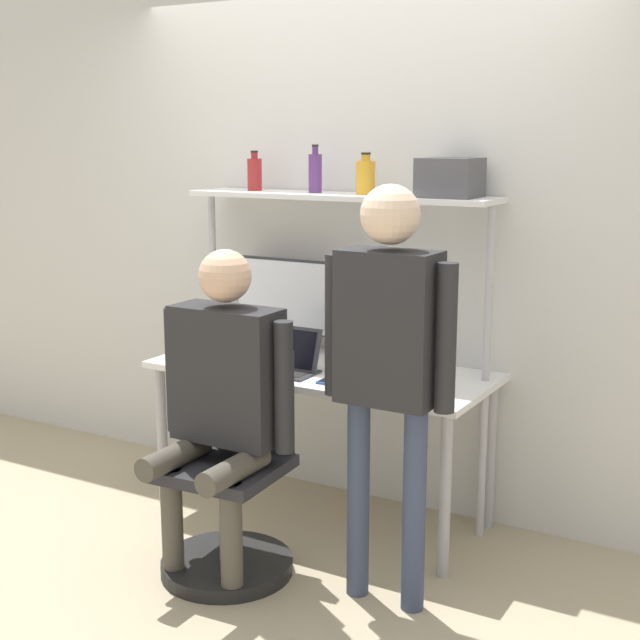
# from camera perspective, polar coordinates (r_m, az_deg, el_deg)

# --- Properties ---
(ground_plane) EXTENTS (12.00, 12.00, 0.00)m
(ground_plane) POSITION_cam_1_polar(r_m,az_deg,el_deg) (4.19, -2.45, -14.07)
(ground_plane) COLOR tan
(wall_back) EXTENTS (8.00, 0.06, 2.70)m
(wall_back) POSITION_cam_1_polar(r_m,az_deg,el_deg) (4.44, 2.47, 5.56)
(wall_back) COLOR silver
(wall_back) RESTS_ON ground_plane
(desk) EXTENTS (1.63, 0.68, 0.75)m
(desk) POSITION_cam_1_polar(r_m,az_deg,el_deg) (4.25, 0.08, -4.12)
(desk) COLOR white
(desk) RESTS_ON ground_plane
(shelf_unit) EXTENTS (1.55, 0.31, 1.56)m
(shelf_unit) POSITION_cam_1_polar(r_m,az_deg,el_deg) (4.26, 1.24, 5.36)
(shelf_unit) COLOR white
(shelf_unit) RESTS_ON ground_plane
(monitor) EXTENTS (0.54, 0.22, 0.48)m
(monitor) POSITION_cam_1_polar(r_m,az_deg,el_deg) (4.50, -2.46, 1.22)
(monitor) COLOR #333338
(monitor) RESTS_ON desk
(laptop) EXTENTS (0.34, 0.21, 0.20)m
(laptop) POSITION_cam_1_polar(r_m,az_deg,el_deg) (4.15, -2.32, -2.51)
(laptop) COLOR #333338
(laptop) RESTS_ON desk
(cell_phone) EXTENTS (0.07, 0.15, 0.01)m
(cell_phone) POSITION_cam_1_polar(r_m,az_deg,el_deg) (3.99, 0.69, -3.85)
(cell_phone) COLOR #264C8C
(cell_phone) RESTS_ON desk
(office_chair) EXTENTS (0.56, 0.56, 0.94)m
(office_chair) POSITION_cam_1_polar(r_m,az_deg,el_deg) (3.87, -5.72, -11.64)
(office_chair) COLOR black
(office_chair) RESTS_ON ground_plane
(person_seated) EXTENTS (0.63, 0.47, 1.38)m
(person_seated) POSITION_cam_1_polar(r_m,az_deg,el_deg) (3.66, -6.27, -4.23)
(person_seated) COLOR #4C473D
(person_seated) RESTS_ON ground_plane
(person_standing) EXTENTS (0.54, 0.22, 1.65)m
(person_standing) POSITION_cam_1_polar(r_m,az_deg,el_deg) (3.36, 4.39, -1.56)
(person_standing) COLOR #38425B
(person_standing) RESTS_ON ground_plane
(bottle_amber) EXTENTS (0.09, 0.09, 0.19)m
(bottle_amber) POSITION_cam_1_polar(r_m,az_deg,el_deg) (4.18, 2.94, 9.15)
(bottle_amber) COLOR gold
(bottle_amber) RESTS_ON shelf_unit
(bottle_purple) EXTENTS (0.06, 0.06, 0.23)m
(bottle_purple) POSITION_cam_1_polar(r_m,az_deg,el_deg) (4.31, -0.31, 9.43)
(bottle_purple) COLOR #593372
(bottle_purple) RESTS_ON shelf_unit
(bottle_red) EXTENTS (0.07, 0.07, 0.20)m
(bottle_red) POSITION_cam_1_polar(r_m,az_deg,el_deg) (4.49, -4.21, 9.32)
(bottle_red) COLOR maroon
(bottle_red) RESTS_ON shelf_unit
(storage_box) EXTENTS (0.25, 0.23, 0.17)m
(storage_box) POSITION_cam_1_polar(r_m,az_deg,el_deg) (4.00, 8.32, 9.00)
(storage_box) COLOR #4C4C51
(storage_box) RESTS_ON shelf_unit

